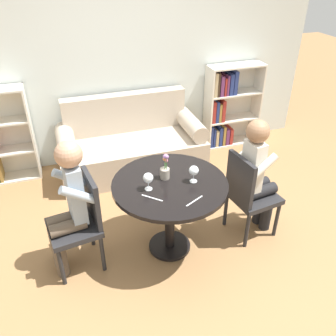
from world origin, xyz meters
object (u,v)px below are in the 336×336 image
(chair_right, at_px, (248,192))
(person_right, at_px, (258,175))
(chair_left, at_px, (81,219))
(wine_glass_left, at_px, (148,178))
(bookshelf_right, at_px, (226,107))
(wine_glass_right, at_px, (194,171))
(person_left, at_px, (68,205))
(couch, at_px, (131,147))
(flower_vase, at_px, (165,169))

(chair_right, bearing_deg, person_right, -84.78)
(chair_left, distance_m, person_right, 1.65)
(wine_glass_left, bearing_deg, person_right, 1.16)
(bookshelf_right, height_order, wine_glass_right, bookshelf_right)
(bookshelf_right, distance_m, chair_left, 2.80)
(chair_right, relative_size, person_right, 0.73)
(chair_left, height_order, person_right, person_right)
(person_left, height_order, wine_glass_left, person_left)
(chair_left, height_order, person_left, person_left)
(chair_right, xyz_separation_m, wine_glass_left, (-0.98, -0.00, 0.37))
(couch, height_order, bookshelf_right, bookshelf_right)
(wine_glass_left, bearing_deg, person_left, 172.38)
(chair_right, distance_m, wine_glass_right, 0.68)
(chair_left, relative_size, wine_glass_left, 5.80)
(chair_right, distance_m, person_left, 1.65)
(chair_left, distance_m, flower_vase, 0.84)
(person_left, bearing_deg, person_right, 79.90)
(chair_left, distance_m, wine_glass_right, 1.05)
(chair_left, xyz_separation_m, chair_right, (1.56, -0.11, 0.00))
(chair_right, distance_m, person_right, 0.19)
(chair_left, xyz_separation_m, wine_glass_left, (0.58, -0.11, 0.37))
(bookshelf_right, height_order, person_left, person_left)
(chair_left, xyz_separation_m, wine_glass_right, (0.98, -0.12, 0.37))
(person_right, bearing_deg, flower_vase, 76.00)
(bookshelf_right, height_order, wine_glass_left, bookshelf_right)
(bookshelf_right, height_order, person_right, person_right)
(flower_vase, bearing_deg, wine_glass_right, -30.79)
(person_left, bearing_deg, wine_glass_right, 76.76)
(person_left, bearing_deg, wine_glass_left, 74.50)
(couch, relative_size, wine_glass_left, 11.53)
(wine_glass_left, xyz_separation_m, flower_vase, (0.18, 0.12, -0.02))
(couch, distance_m, wine_glass_right, 1.68)
(bookshelf_right, xyz_separation_m, wine_glass_left, (-1.63, -1.83, 0.30))
(person_right, relative_size, wine_glass_right, 8.06)
(couch, xyz_separation_m, bookshelf_right, (1.43, 0.26, 0.25))
(chair_right, xyz_separation_m, person_left, (-1.64, 0.09, 0.19))
(couch, distance_m, flower_vase, 1.54)
(chair_right, bearing_deg, wine_glass_right, 83.48)
(chair_left, relative_size, chair_right, 1.00)
(person_left, xyz_separation_m, flower_vase, (0.85, 0.03, 0.16))
(wine_glass_right, bearing_deg, person_left, 174.63)
(wine_glass_left, bearing_deg, chair_left, 169.36)
(person_left, distance_m, wine_glass_right, 1.08)
(chair_left, bearing_deg, person_right, 79.09)
(chair_left, xyz_separation_m, flower_vase, (0.76, 0.01, 0.35))
(chair_left, bearing_deg, chair_right, 78.19)
(couch, xyz_separation_m, chair_right, (0.78, -1.57, 0.18))
(couch, bearing_deg, wine_glass_left, -97.25)
(couch, height_order, flower_vase, flower_vase)
(bookshelf_right, height_order, chair_left, bookshelf_right)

